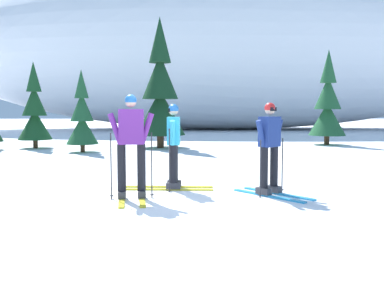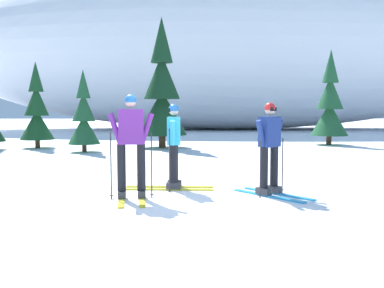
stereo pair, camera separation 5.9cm
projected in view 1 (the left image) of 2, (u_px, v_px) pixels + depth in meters
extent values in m
plane|color=white|center=(178.00, 204.00, 7.27)|extent=(120.00, 120.00, 0.00)
cube|color=gold|center=(168.00, 189.00, 8.51)|extent=(1.78, 0.19, 0.03)
cube|color=gold|center=(169.00, 187.00, 8.81)|extent=(1.78, 0.19, 0.03)
cube|color=#38383D|center=(173.00, 186.00, 8.50)|extent=(0.29, 0.15, 0.12)
cube|color=#38383D|center=(174.00, 183.00, 8.80)|extent=(0.29, 0.15, 0.12)
cylinder|color=black|center=(173.00, 164.00, 8.46)|extent=(0.15, 0.15, 0.75)
cylinder|color=black|center=(174.00, 162.00, 8.76)|extent=(0.15, 0.15, 0.75)
cube|color=#33B7D6|center=(174.00, 131.00, 8.56)|extent=(0.26, 0.39, 0.55)
cylinder|color=#33B7D6|center=(173.00, 135.00, 8.32)|extent=(0.11, 0.28, 0.58)
cylinder|color=#33B7D6|center=(174.00, 133.00, 8.80)|extent=(0.11, 0.28, 0.58)
sphere|color=beige|center=(174.00, 111.00, 8.52)|extent=(0.19, 0.19, 0.19)
sphere|color=#2366B2|center=(174.00, 109.00, 8.52)|extent=(0.21, 0.21, 0.21)
cube|color=black|center=(170.00, 110.00, 8.53)|extent=(0.04, 0.15, 0.07)
cylinder|color=#2D2D33|center=(169.00, 161.00, 8.28)|extent=(0.02, 0.02, 1.23)
cylinder|color=#2D2D33|center=(170.00, 189.00, 8.32)|extent=(0.07, 0.07, 0.01)
cylinder|color=#2D2D33|center=(172.00, 157.00, 8.94)|extent=(0.02, 0.02, 1.23)
cylinder|color=#2D2D33|center=(172.00, 183.00, 8.98)|extent=(0.07, 0.07, 0.01)
cube|color=#2893CC|center=(278.00, 194.00, 8.10)|extent=(1.12, 1.26, 0.03)
cube|color=#2893CC|center=(268.00, 196.00, 7.89)|extent=(1.12, 1.26, 0.03)
cube|color=#38383D|center=(274.00, 189.00, 8.16)|extent=(0.29, 0.30, 0.12)
cube|color=#38383D|center=(264.00, 191.00, 7.96)|extent=(0.29, 0.30, 0.12)
cylinder|color=black|center=(274.00, 166.00, 8.13)|extent=(0.15, 0.15, 0.76)
cylinder|color=black|center=(264.00, 168.00, 7.92)|extent=(0.15, 0.15, 0.76)
cube|color=navy|center=(270.00, 132.00, 7.97)|extent=(0.45, 0.43, 0.56)
cylinder|color=navy|center=(277.00, 134.00, 8.14)|extent=(0.27, 0.26, 0.58)
cylinder|color=navy|center=(261.00, 136.00, 7.81)|extent=(0.27, 0.26, 0.58)
sphere|color=beige|center=(270.00, 110.00, 7.94)|extent=(0.19, 0.19, 0.19)
sphere|color=red|center=(270.00, 108.00, 7.94)|extent=(0.21, 0.21, 0.21)
cube|color=black|center=(273.00, 109.00, 7.88)|extent=(0.14, 0.13, 0.07)
cylinder|color=#2D2D33|center=(282.00, 166.00, 8.21)|extent=(0.02, 0.02, 1.05)
cylinder|color=#2D2D33|center=(282.00, 190.00, 8.24)|extent=(0.07, 0.07, 0.01)
cylinder|color=#2D2D33|center=(260.00, 169.00, 7.76)|extent=(0.02, 0.02, 1.05)
cylinder|color=#2D2D33|center=(260.00, 194.00, 7.80)|extent=(0.07, 0.07, 0.01)
cube|color=gold|center=(122.00, 197.00, 7.75)|extent=(0.30, 1.66, 0.03)
cube|color=gold|center=(142.00, 197.00, 7.80)|extent=(0.30, 1.66, 0.03)
cube|color=#38383D|center=(122.00, 194.00, 7.64)|extent=(0.17, 0.29, 0.12)
cube|color=#38383D|center=(142.00, 194.00, 7.69)|extent=(0.17, 0.29, 0.12)
cylinder|color=black|center=(122.00, 168.00, 7.60)|extent=(0.15, 0.15, 0.84)
cylinder|color=black|center=(141.00, 167.00, 7.65)|extent=(0.15, 0.15, 0.84)
cube|color=#6B2889|center=(131.00, 127.00, 7.57)|extent=(0.47, 0.29, 0.62)
cylinder|color=#6B2889|center=(116.00, 129.00, 7.53)|extent=(0.28, 0.13, 0.58)
cylinder|color=#6B2889|center=(147.00, 129.00, 7.61)|extent=(0.28, 0.13, 0.58)
sphere|color=beige|center=(131.00, 102.00, 7.53)|extent=(0.19, 0.19, 0.19)
sphere|color=#2366B2|center=(131.00, 100.00, 7.53)|extent=(0.21, 0.21, 0.21)
cube|color=black|center=(131.00, 101.00, 7.61)|extent=(0.15, 0.05, 0.07)
cylinder|color=#2D2D33|center=(111.00, 166.00, 7.63)|extent=(0.02, 0.02, 1.18)
cylinder|color=#2D2D33|center=(112.00, 196.00, 7.68)|extent=(0.07, 0.07, 0.01)
cylinder|color=#2D2D33|center=(152.00, 165.00, 7.73)|extent=(0.02, 0.02, 1.18)
cylinder|color=#2D2D33|center=(152.00, 195.00, 7.78)|extent=(0.07, 0.07, 0.01)
cylinder|color=#47301E|center=(35.00, 142.00, 17.49)|extent=(0.19, 0.19, 0.47)
cone|color=#194723|center=(35.00, 125.00, 17.43)|extent=(1.35, 1.35, 1.21)
cone|color=#194723|center=(34.00, 101.00, 17.35)|extent=(0.97, 0.97, 1.21)
cone|color=#194723|center=(33.00, 76.00, 17.27)|extent=(0.60, 0.60, 1.21)
cylinder|color=#47301E|center=(83.00, 147.00, 15.88)|extent=(0.16, 0.16, 0.41)
cone|color=#1E512D|center=(82.00, 130.00, 15.83)|extent=(1.17, 1.17, 1.05)
cone|color=#1E512D|center=(82.00, 107.00, 15.76)|extent=(0.85, 0.85, 1.05)
cone|color=#1E512D|center=(81.00, 84.00, 15.69)|extent=(0.52, 0.52, 1.05)
cylinder|color=#47301E|center=(160.00, 139.00, 17.66)|extent=(0.29, 0.29, 0.72)
cone|color=#14381E|center=(160.00, 112.00, 17.57)|extent=(2.05, 2.05, 1.83)
cone|color=#14381E|center=(160.00, 76.00, 17.45)|extent=(1.47, 1.47, 1.83)
cone|color=#14381E|center=(160.00, 40.00, 17.33)|extent=(0.90, 0.90, 1.83)
cylinder|color=#47301E|center=(327.00, 138.00, 19.13)|extent=(0.23, 0.23, 0.57)
cone|color=#1E512D|center=(327.00, 119.00, 19.05)|extent=(1.62, 1.62, 1.45)
cone|color=#1E512D|center=(328.00, 93.00, 18.96)|extent=(1.16, 1.16, 1.45)
cone|color=#1E512D|center=(329.00, 66.00, 18.86)|extent=(0.71, 0.71, 1.45)
ellipsoid|color=white|center=(229.00, 51.00, 32.94)|extent=(44.39, 14.28, 12.04)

